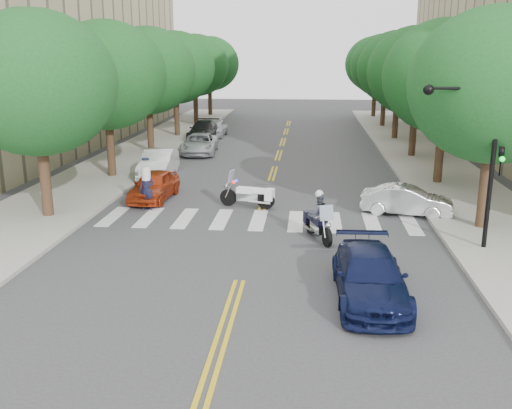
# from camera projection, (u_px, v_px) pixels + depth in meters

# --- Properties ---
(ground) EXTENTS (140.00, 140.00, 0.00)m
(ground) POSITION_uv_depth(u_px,v_px,m) (240.00, 281.00, 17.38)
(ground) COLOR #38383A
(ground) RESTS_ON ground
(sidewalk_left) EXTENTS (5.00, 60.00, 0.15)m
(sidewalk_left) POSITION_uv_depth(u_px,v_px,m) (142.00, 152.00, 39.37)
(sidewalk_left) COLOR #9E9991
(sidewalk_left) RESTS_ON ground
(sidewalk_right) EXTENTS (5.00, 60.00, 0.15)m
(sidewalk_right) POSITION_uv_depth(u_px,v_px,m) (422.00, 157.00, 37.67)
(sidewalk_right) COLOR #9E9991
(sidewalk_right) RESTS_ON ground
(tree_l_0) EXTENTS (6.40, 6.40, 8.45)m
(tree_l_0) POSITION_uv_depth(u_px,v_px,m) (36.00, 83.00, 22.51)
(tree_l_0) COLOR #382316
(tree_l_0) RESTS_ON ground
(tree_l_1) EXTENTS (6.40, 6.40, 8.45)m
(tree_l_1) POSITION_uv_depth(u_px,v_px,m) (106.00, 76.00, 30.20)
(tree_l_1) COLOR #382316
(tree_l_1) RESTS_ON ground
(tree_l_2) EXTENTS (6.40, 6.40, 8.45)m
(tree_l_2) POSITION_uv_depth(u_px,v_px,m) (148.00, 71.00, 37.90)
(tree_l_2) COLOR #382316
(tree_l_2) RESTS_ON ground
(tree_l_3) EXTENTS (6.40, 6.40, 8.45)m
(tree_l_3) POSITION_uv_depth(u_px,v_px,m) (175.00, 68.00, 45.59)
(tree_l_3) COLOR #382316
(tree_l_3) RESTS_ON ground
(tree_l_4) EXTENTS (6.40, 6.40, 8.45)m
(tree_l_4) POSITION_uv_depth(u_px,v_px,m) (195.00, 65.00, 53.29)
(tree_l_4) COLOR #382316
(tree_l_4) RESTS_ON ground
(tree_l_5) EXTENTS (6.40, 6.40, 8.45)m
(tree_l_5) POSITION_uv_depth(u_px,v_px,m) (209.00, 64.00, 60.98)
(tree_l_5) COLOR #382316
(tree_l_5) RESTS_ON ground
(tree_r_0) EXTENTS (6.40, 6.40, 8.45)m
(tree_r_0) POSITION_uv_depth(u_px,v_px,m) (496.00, 86.00, 20.93)
(tree_r_0) COLOR #382316
(tree_r_0) RESTS_ON ground
(tree_r_1) EXTENTS (6.40, 6.40, 8.45)m
(tree_r_1) POSITION_uv_depth(u_px,v_px,m) (446.00, 77.00, 28.63)
(tree_r_1) COLOR #382316
(tree_r_1) RESTS_ON ground
(tree_r_2) EXTENTS (6.40, 6.40, 8.45)m
(tree_r_2) POSITION_uv_depth(u_px,v_px,m) (417.00, 72.00, 36.32)
(tree_r_2) COLOR #382316
(tree_r_2) RESTS_ON ground
(tree_r_3) EXTENTS (6.40, 6.40, 8.45)m
(tree_r_3) POSITION_uv_depth(u_px,v_px,m) (399.00, 68.00, 44.02)
(tree_r_3) COLOR #382316
(tree_r_3) RESTS_ON ground
(tree_r_4) EXTENTS (6.40, 6.40, 8.45)m
(tree_r_4) POSITION_uv_depth(u_px,v_px,m) (386.00, 66.00, 51.71)
(tree_r_4) COLOR #382316
(tree_r_4) RESTS_ON ground
(tree_r_5) EXTENTS (6.40, 6.40, 8.45)m
(tree_r_5) POSITION_uv_depth(u_px,v_px,m) (376.00, 64.00, 59.41)
(tree_r_5) COLOR #382316
(tree_r_5) RESTS_ON ground
(traffic_signal_pole) EXTENTS (2.82, 0.42, 6.00)m
(traffic_signal_pole) POSITION_uv_depth(u_px,v_px,m) (480.00, 145.00, 19.09)
(traffic_signal_pole) COLOR black
(traffic_signal_pole) RESTS_ON ground
(motorcycle_police) EXTENTS (1.11, 2.23, 1.89)m
(motorcycle_police) POSITION_uv_depth(u_px,v_px,m) (318.00, 217.00, 21.09)
(motorcycle_police) COLOR black
(motorcycle_police) RESTS_ON ground
(motorcycle_parked) EXTENTS (2.53, 1.01, 1.66)m
(motorcycle_parked) POSITION_uv_depth(u_px,v_px,m) (252.00, 195.00, 25.41)
(motorcycle_parked) COLOR black
(motorcycle_parked) RESTS_ON ground
(officer_standing) EXTENTS (0.73, 0.52, 1.86)m
(officer_standing) POSITION_uv_depth(u_px,v_px,m) (147.00, 189.00, 25.02)
(officer_standing) COLOR #161732
(officer_standing) RESTS_ON ground
(convertible) EXTENTS (4.01, 2.14, 1.26)m
(convertible) POSITION_uv_depth(u_px,v_px,m) (407.00, 200.00, 24.32)
(convertible) COLOR silver
(convertible) RESTS_ON ground
(sedan_blue) EXTENTS (2.04, 4.76, 1.37)m
(sedan_blue) POSITION_uv_depth(u_px,v_px,m) (370.00, 277.00, 15.91)
(sedan_blue) COLOR #0D1337
(sedan_blue) RESTS_ON ground
(parked_car_a) EXTENTS (1.87, 4.11, 1.37)m
(parked_car_a) POSITION_uv_depth(u_px,v_px,m) (154.00, 185.00, 26.81)
(parked_car_a) COLOR #AB3212
(parked_car_a) RESTS_ON ground
(parked_car_b) EXTENTS (1.90, 4.70, 1.52)m
(parked_car_b) POSITION_uv_depth(u_px,v_px,m) (159.00, 164.00, 31.70)
(parked_car_b) COLOR silver
(parked_car_b) RESTS_ON ground
(parked_car_c) EXTENTS (2.63, 5.05, 1.36)m
(parked_car_c) POSITION_uv_depth(u_px,v_px,m) (200.00, 144.00, 38.99)
(parked_car_c) COLOR #A5A8AD
(parked_car_c) RESTS_ON ground
(parked_car_d) EXTENTS (2.13, 5.17, 1.50)m
(parked_car_d) POSITION_uv_depth(u_px,v_px,m) (204.00, 130.00, 45.17)
(parked_car_d) COLOR black
(parked_car_d) RESTS_ON ground
(parked_car_e) EXTENTS (1.61, 3.95, 1.34)m
(parked_car_e) POSITION_uv_depth(u_px,v_px,m) (216.00, 128.00, 47.09)
(parked_car_e) COLOR #ABACB1
(parked_car_e) RESTS_ON ground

